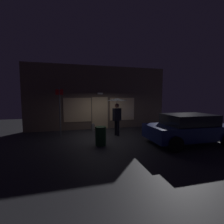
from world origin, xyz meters
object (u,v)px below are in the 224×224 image
Objects in this scene: parked_car at (188,128)px; sidewalk_bollard_2 at (118,127)px; trash_bin at (101,136)px; person_with_umbrella at (117,107)px; sidewalk_bollard at (93,127)px; street_sign_post at (60,109)px.

parked_car reaches higher than sidewalk_bollard_2.
sidewalk_bollard_2 is at bearing 59.19° from trash_bin.
sidewalk_bollard_2 is at bearing -132.17° from person_with_umbrella.
street_sign_post is at bearing -155.06° from sidewalk_bollard.
sidewalk_bollard_2 is at bearing 125.20° from parked_car.
sidewalk_bollard_2 is (0.42, 1.27, -1.40)m from person_with_umbrella.
sidewalk_bollard is at bearing 170.69° from sidewalk_bollard_2.
parked_car is at bearing 117.35° from person_with_umbrella.
person_with_umbrella is 1.94m from sidewalk_bollard_2.
street_sign_post is 2.48m from sidewalk_bollard.
parked_car is 4.62× the size of trash_bin.
sidewalk_bollard is 3.01m from trash_bin.
parked_car is at bearing -11.16° from trash_bin.
trash_bin is at bearing -90.90° from sidewalk_bollard.
person_with_umbrella is 2.26m from trash_bin.
street_sign_post is at bearing -35.28° from person_with_umbrella.
person_with_umbrella reaches higher than sidewalk_bollard.
person_with_umbrella is at bearing -52.59° from sidewalk_bollard.
trash_bin is (-4.04, 0.80, -0.29)m from parked_car.
person_with_umbrella is 4.69× the size of sidewalk_bollard_2.
trash_bin is at bearing -48.29° from street_sign_post.
trash_bin is (-0.05, -3.01, 0.18)m from sidewalk_bollard.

